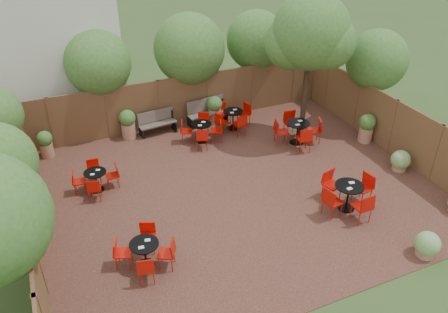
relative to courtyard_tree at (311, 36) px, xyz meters
name	(u,v)px	position (x,y,z in m)	size (l,w,h in m)	color
ground	(238,189)	(-3.69, -2.21, -3.87)	(80.00, 80.00, 0.00)	#354F23
courtyard_paving	(238,189)	(-3.69, -2.21, -3.86)	(12.00, 10.00, 0.02)	#3C1D18
fence_back	(185,100)	(-3.69, 2.79, -2.87)	(12.00, 0.08, 2.00)	#4E2E1D
fence_left	(31,211)	(-9.69, -2.21, -2.87)	(0.08, 10.00, 2.00)	#4E2E1D
fence_right	(392,126)	(2.31, -2.21, -2.87)	(0.08, 10.00, 2.00)	#4E2E1D
neighbour_building	(42,17)	(-8.19, 5.79, 0.13)	(5.00, 4.00, 8.00)	beige
overhang_foliage	(165,83)	(-5.03, 0.64, -1.13)	(15.81, 10.90, 2.77)	#366520
courtyard_tree	(311,36)	(0.00, 0.00, 0.00)	(2.80, 2.70, 5.35)	black
park_bench_left	(157,122)	(-4.97, 2.42, -3.39)	(1.50, 0.63, 0.90)	brown
park_bench_right	(207,111)	(-2.91, 2.43, -3.33)	(1.68, 0.71, 1.01)	brown
bistro_tables	(240,159)	(-3.18, -1.27, -3.40)	(8.95, 7.64, 0.96)	black
planters	(200,123)	(-3.58, 1.42, -3.26)	(11.57, 4.44, 1.13)	#9D694E
low_shrubs	(422,199)	(0.88, -5.28, -3.53)	(2.91, 4.13, 0.71)	#9D694E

